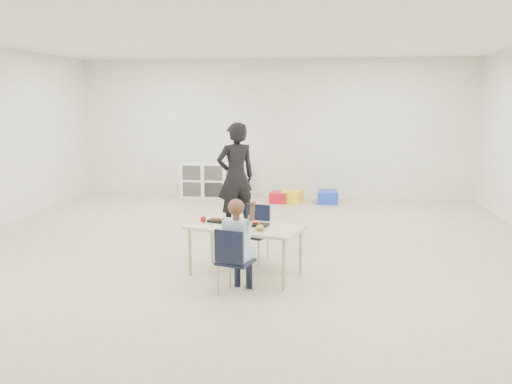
# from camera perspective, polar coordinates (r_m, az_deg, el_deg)

# --- Properties ---
(room) EXTENTS (9.00, 9.02, 2.80)m
(room) POSITION_cam_1_polar(r_m,az_deg,el_deg) (6.64, -1.57, 4.62)
(room) COLOR #C3B596
(room) RESTS_ON ground
(table) EXTENTS (1.40, 0.99, 0.58)m
(table) POSITION_cam_1_polar(r_m,az_deg,el_deg) (6.18, -1.15, -6.20)
(table) COLOR beige
(table) RESTS_ON ground
(chair_near) EXTENTS (0.42, 0.40, 0.70)m
(chair_near) POSITION_cam_1_polar(r_m,az_deg,el_deg) (5.64, -2.17, -7.20)
(chair_near) COLOR black
(chair_near) RESTS_ON ground
(chair_far) EXTENTS (0.42, 0.40, 0.70)m
(chair_far) POSITION_cam_1_polar(r_m,az_deg,el_deg) (6.70, -0.30, -4.46)
(chair_far) COLOR black
(chair_far) RESTS_ON ground
(child) EXTENTS (0.58, 0.58, 1.10)m
(child) POSITION_cam_1_polar(r_m,az_deg,el_deg) (5.58, -2.18, -5.23)
(child) COLOR #BCD5FF
(child) RESTS_ON chair_near
(lunch_tray_near) EXTENTS (0.26, 0.22, 0.03)m
(lunch_tray_near) POSITION_cam_1_polar(r_m,az_deg,el_deg) (6.11, 0.23, -3.46)
(lunch_tray_near) COLOR black
(lunch_tray_near) RESTS_ON table
(lunch_tray_far) EXTENTS (0.26, 0.22, 0.03)m
(lunch_tray_far) POSITION_cam_1_polar(r_m,az_deg,el_deg) (6.32, -3.99, -3.04)
(lunch_tray_far) COLOR black
(lunch_tray_far) RESTS_ON table
(milk_carton) EXTENTS (0.09, 0.09, 0.10)m
(milk_carton) POSITION_cam_1_polar(r_m,az_deg,el_deg) (5.97, -1.22, -3.42)
(milk_carton) COLOR white
(milk_carton) RESTS_ON table
(bread_roll) EXTENTS (0.09, 0.09, 0.07)m
(bread_roll) POSITION_cam_1_polar(r_m,az_deg,el_deg) (5.89, 0.42, -3.78)
(bread_roll) COLOR tan
(bread_roll) RESTS_ON table
(apple_near) EXTENTS (0.07, 0.07, 0.07)m
(apple_near) POSITION_cam_1_polar(r_m,az_deg,el_deg) (6.22, -1.88, -3.02)
(apple_near) COLOR maroon
(apple_near) RESTS_ON table
(apple_far) EXTENTS (0.07, 0.07, 0.07)m
(apple_far) POSITION_cam_1_polar(r_m,az_deg,el_deg) (6.32, -5.58, -2.86)
(apple_far) COLOR maroon
(apple_far) RESTS_ON table
(cubby_shelf) EXTENTS (1.40, 0.40, 0.70)m
(cubby_shelf) POSITION_cam_1_polar(r_m,az_deg,el_deg) (11.16, -4.31, 1.25)
(cubby_shelf) COLOR white
(cubby_shelf) RESTS_ON ground
(adult) EXTENTS (0.72, 0.65, 1.66)m
(adult) POSITION_cam_1_polar(r_m,az_deg,el_deg) (8.22, -2.15, 1.59)
(adult) COLOR black
(adult) RESTS_ON ground
(bin_red) EXTENTS (0.35, 0.44, 0.20)m
(bin_red) POSITION_cam_1_polar(r_m,az_deg,el_deg) (10.59, 2.41, -0.55)
(bin_red) COLOR red
(bin_red) RESTS_ON ground
(bin_yellow) EXTENTS (0.45, 0.53, 0.23)m
(bin_yellow) POSITION_cam_1_polar(r_m,az_deg,el_deg) (10.62, 3.83, -0.47)
(bin_yellow) COLOR yellow
(bin_yellow) RESTS_ON ground
(bin_blue) EXTENTS (0.40, 0.50, 0.24)m
(bin_blue) POSITION_cam_1_polar(r_m,az_deg,el_deg) (10.61, 7.55, -0.52)
(bin_blue) COLOR blue
(bin_blue) RESTS_ON ground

